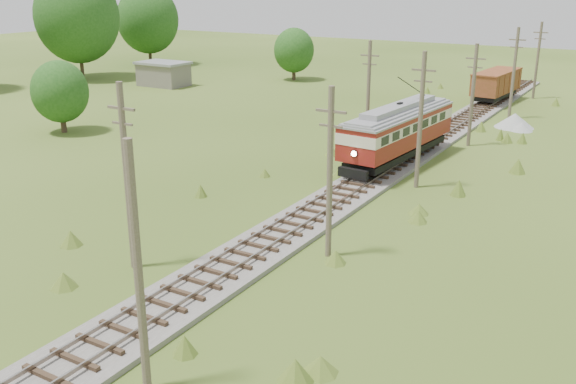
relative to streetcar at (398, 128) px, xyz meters
The scene contains 17 objects.
railbed_main 3.02m from the streetcar, 89.99° to the right, with size 3.60×96.00×0.57m.
streetcar is the anchor object (origin of this frame).
gondola 29.46m from the streetcar, 90.00° to the left, with size 3.64×9.26×3.01m.
gravel_pile 18.15m from the streetcar, 74.24° to the left, with size 3.74×3.97×1.36m.
utility_pole_r_1 30.72m from the streetcar, 84.20° to the right, with size 0.30×0.30×8.80m.
utility_pole_r_2 17.91m from the streetcar, 79.33° to the right, with size 1.60×0.30×8.60m.
utility_pole_r_3 5.84m from the streetcar, 54.73° to the right, with size 1.60×0.30×9.00m.
utility_pole_r_4 9.12m from the streetcar, 70.51° to the left, with size 1.60×0.30×8.40m.
utility_pole_r_5 21.82m from the streetcar, 81.00° to the left, with size 1.60×0.30×8.90m.
utility_pole_r_6 34.66m from the streetcar, 84.70° to the left, with size 1.60×0.30×8.70m.
utility_pole_l_a 23.97m from the streetcar, 100.12° to the right, with size 1.60×0.30×9.00m.
utility_pole_l_b 6.55m from the streetcar, 135.15° to the left, with size 1.60×0.30×8.60m.
tree_left_4 57.34m from the streetcar, 161.11° to the left, with size 11.34×11.34×14.61m.
tree_left_5 65.90m from the streetcar, 148.38° to the left, with size 9.66×9.66×12.44m.
tree_mid_a 42.90m from the streetcar, 130.77° to the left, with size 5.46×5.46×7.03m.
tree_mid_c 30.52m from the streetcar, 169.57° to the right, with size 5.04×5.04×6.49m.
shed 44.51m from the streetcar, 154.04° to the left, with size 6.40×4.40×3.10m.
Camera 1 is at (16.81, -8.57, 13.35)m, focal length 40.00 mm.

